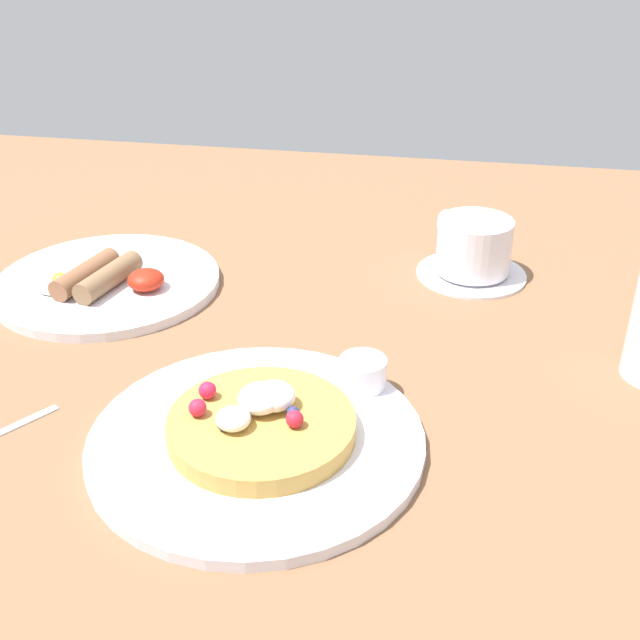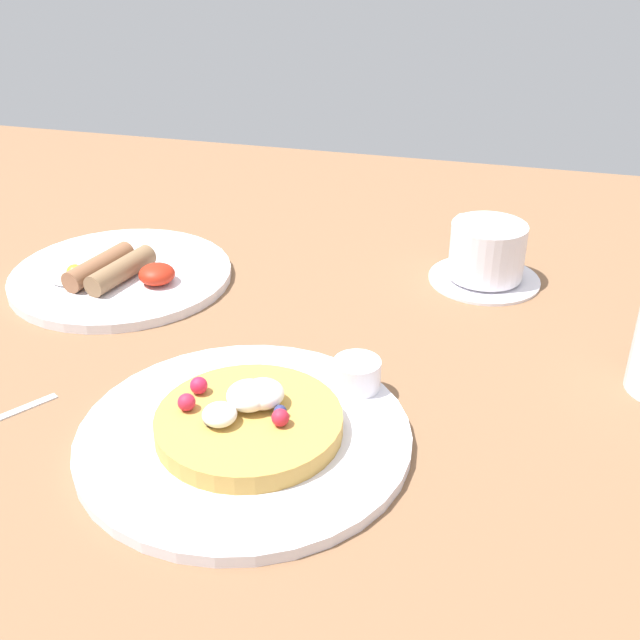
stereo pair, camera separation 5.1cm
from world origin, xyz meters
name	(u,v)px [view 2 (the right image)]	position (x,y,z in m)	size (l,w,h in m)	color
ground_plane	(275,362)	(0.00, 0.00, -0.01)	(2.02, 1.33, 0.03)	brown
pancake_plate	(244,437)	(0.02, -0.15, 0.01)	(0.29, 0.29, 0.01)	white
pancake_with_berries	(248,419)	(0.02, -0.15, 0.02)	(0.16, 0.16, 0.04)	#BD9041
syrup_ramekin	(357,374)	(0.10, -0.06, 0.03)	(0.04, 0.04, 0.03)	white
breakfast_plate	(122,276)	(-0.23, 0.11, 0.01)	(0.26, 0.26, 0.01)	white
fried_breakfast	(115,270)	(-0.22, 0.09, 0.02)	(0.15, 0.10, 0.03)	brown
coffee_saucer	(484,278)	(0.20, 0.21, 0.00)	(0.13, 0.13, 0.01)	white
coffee_cup	(487,249)	(0.19, 0.22, 0.04)	(0.09, 0.11, 0.06)	white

